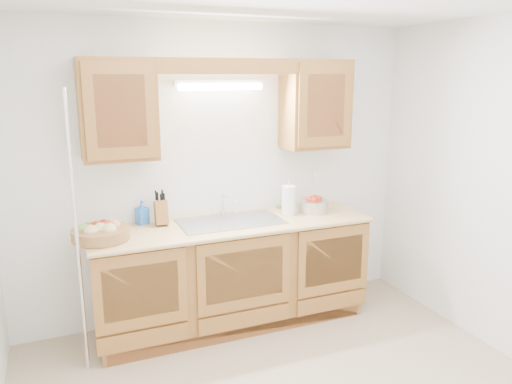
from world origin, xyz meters
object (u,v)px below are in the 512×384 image
paper_towel (289,200)px  apple_bowl (313,204)px  fruit_basket (101,232)px  knife_block (161,212)px

paper_towel → apple_bowl: size_ratio=0.86×
fruit_basket → apple_bowl: bearing=2.9°
fruit_basket → paper_towel: paper_towel is taller
fruit_basket → apple_bowl: (1.81, 0.09, 0.01)m
paper_towel → apple_bowl: 0.25m
fruit_basket → paper_towel: (1.57, 0.09, 0.07)m
knife_block → paper_towel: bearing=-3.6°
knife_block → apple_bowl: knife_block is taller
fruit_basket → knife_block: 0.54m
fruit_basket → knife_block: bearing=23.2°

